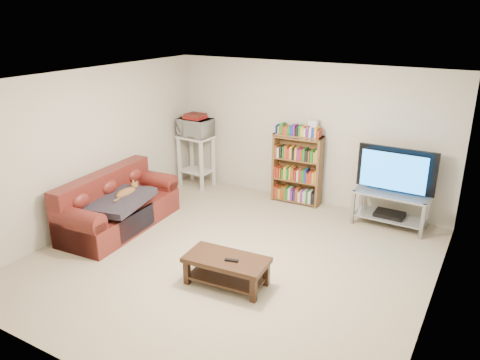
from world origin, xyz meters
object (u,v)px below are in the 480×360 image
Objects in this scene: bookshelf at (297,168)px; tv_stand at (391,204)px; sofa at (116,208)px; coffee_table at (226,266)px.

tv_stand is at bearing -8.05° from bookshelf.
sofa reaches higher than coffee_table.
bookshelf is at bearing 91.93° from coffee_table.
sofa is at bearing -148.73° from tv_stand.
sofa is 2.41m from coffee_table.
sofa is at bearing 161.99° from coffee_table.
sofa is 1.84× the size of tv_stand.
coffee_table is at bearing -115.06° from tv_stand.
sofa is 3.08m from bookshelf.
tv_stand is (3.67, 2.14, 0.07)m from sofa.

